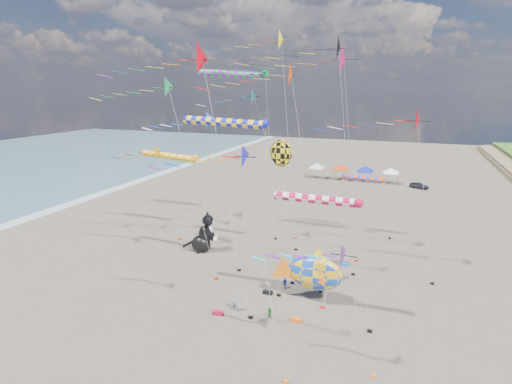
{
  "coord_description": "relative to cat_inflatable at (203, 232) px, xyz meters",
  "views": [
    {
      "loc": [
        11.42,
        -22.81,
        18.62
      ],
      "look_at": [
        -1.75,
        12.0,
        8.97
      ],
      "focal_mm": 28.0,
      "sensor_mm": 36.0,
      "label": 1
    }
  ],
  "objects": [
    {
      "name": "delta_kite_11",
      "position": [
        6.44,
        4.25,
        21.06
      ],
      "size": [
        12.48,
        2.45,
        25.0
      ],
      "color": "#FFF014",
      "rests_on": "ground"
    },
    {
      "name": "delta_kite_0",
      "position": [
        21.42,
        0.68,
        13.14
      ],
      "size": [
        12.18,
        2.66,
        17.13
      ],
      "color": "#C2020E",
      "rests_on": "ground"
    },
    {
      "name": "delta_kite_7",
      "position": [
        -0.69,
        -5.91,
        16.07
      ],
      "size": [
        12.71,
        2.1,
        19.89
      ],
      "color": "#189951",
      "rests_on": "ground"
    },
    {
      "name": "delta_kite_5",
      "position": [
        3.29,
        7.78,
        15.0
      ],
      "size": [
        11.84,
        1.9,
        18.74
      ],
      "color": "#1FCAD3",
      "rests_on": "ground"
    },
    {
      "name": "delta_kite_4",
      "position": [
        6.15,
        -11.24,
        18.26
      ],
      "size": [
        13.08,
        2.73,
        22.28
      ],
      "color": "red",
      "rests_on": "ground"
    },
    {
      "name": "child_blue",
      "position": [
        11.59,
        -5.26,
        -1.86
      ],
      "size": [
        0.61,
        0.66,
        1.09
      ],
      "primitive_type": "imported",
      "rotation": [
        0.0,
        0.0,
        0.88
      ],
      "color": "#2037A3",
      "rests_on": "ground"
    },
    {
      "name": "windsock_3",
      "position": [
        -5.87,
        3.52,
        8.02
      ],
      "size": [
        9.25,
        0.83,
        10.88
      ],
      "color": "orange",
      "rests_on": "ground"
    },
    {
      "name": "windsock_2",
      "position": [
        1.41,
        6.76,
        17.83
      ],
      "size": [
        10.31,
        0.95,
        20.77
      ],
      "color": "#198E46",
      "rests_on": "ground"
    },
    {
      "name": "delta_kite_8",
      "position": [
        13.67,
        -0.05,
        19.49
      ],
      "size": [
        12.35,
        2.47,
        23.43
      ],
      "color": "black",
      "rests_on": "ground"
    },
    {
      "name": "delta_kite_2",
      "position": [
        17.52,
        -14.93,
        6.16
      ],
      "size": [
        8.03,
        1.88,
        9.83
      ],
      "color": "#5C2089",
      "rests_on": "ground"
    },
    {
      "name": "fish_inflatable",
      "position": [
        14.67,
        -6.5,
        0.34
      ],
      "size": [
        6.57,
        2.76,
        5.23
      ],
      "color": "#1243B4",
      "rests_on": "ground"
    },
    {
      "name": "angelfish_kite",
      "position": [
        9.82,
        -2.05,
        10.05
      ],
      "size": [
        3.74,
        3.02,
        13.87
      ],
      "color": "yellow",
      "rests_on": "ground"
    },
    {
      "name": "child_green",
      "position": [
        11.9,
        -10.69,
        -1.91
      ],
      "size": [
        0.59,
        0.54,
        0.99
      ],
      "primitive_type": "imported",
      "rotation": [
        0.0,
        0.0,
        -0.42
      ],
      "color": "#238227",
      "rests_on": "ground"
    },
    {
      "name": "delta_kite_9",
      "position": [
        11.31,
        -4.74,
        17.06
      ],
      "size": [
        10.92,
        2.07,
        20.87
      ],
      "color": "red",
      "rests_on": "ground"
    },
    {
      "name": "delta_kite_6",
      "position": [
        1.08,
        -3.31,
        12.81
      ],
      "size": [
        11.37,
        1.88,
        16.55
      ],
      "color": "blue",
      "rests_on": "ground"
    },
    {
      "name": "ground",
      "position": [
        9.9,
        -15.98,
        -2.41
      ],
      "size": [
        260.0,
        260.0,
        0.0
      ],
      "primitive_type": "plane",
      "color": "brown",
      "rests_on": "ground"
    },
    {
      "name": "windsock_1",
      "position": [
        15.59,
        -9.72,
        7.98
      ],
      "size": [
        8.09,
        0.72,
        10.81
      ],
      "color": "#C40D3E",
      "rests_on": "ground"
    },
    {
      "name": "cat_inflatable",
      "position": [
        0.0,
        0.0,
        0.0
      ],
      "size": [
        3.96,
        2.89,
        4.81
      ],
      "primitive_type": null,
      "rotation": [
        0.0,
        0.0,
        0.35
      ],
      "color": "black",
      "rests_on": "ground"
    },
    {
      "name": "kite_bag_3",
      "position": [
        16.16,
        1.96,
        -2.26
      ],
      "size": [
        0.9,
        0.44,
        0.3
      ],
      "primitive_type": "cube",
      "color": "blue",
      "rests_on": "ground"
    },
    {
      "name": "delta_kite_3",
      "position": [
        13.35,
        3.52,
        18.91
      ],
      "size": [
        16.25,
        3.28,
        23.18
      ],
      "color": "#E30757",
      "rests_on": "ground"
    },
    {
      "name": "kite_bag_1",
      "position": [
        7.59,
        -11.64,
        -2.26
      ],
      "size": [
        0.9,
        0.44,
        0.3
      ],
      "primitive_type": "cube",
      "color": "red",
      "rests_on": "ground"
    },
    {
      "name": "tent_row",
      "position": [
        11.4,
        44.02,
        0.74
      ],
      "size": [
        19.2,
        4.2,
        3.8
      ],
      "color": "silver",
      "rests_on": "ground"
    },
    {
      "name": "parked_car",
      "position": [
        24.33,
        42.02,
        -1.81
      ],
      "size": [
        3.8,
        2.77,
        1.2
      ],
      "primitive_type": "imported",
      "rotation": [
        0.0,
        0.0,
        1.14
      ],
      "color": "#26262D",
      "rests_on": "ground"
    },
    {
      "name": "person_adult",
      "position": [
        8.74,
        -10.64,
        -1.62
      ],
      "size": [
        0.6,
        0.42,
        1.57
      ],
      "primitive_type": "imported",
      "rotation": [
        0.0,
        0.0,
        -0.07
      ],
      "color": "gray",
      "rests_on": "ground"
    },
    {
      "name": "windsock_4",
      "position": [
        16.75,
        12.07,
        5.17
      ],
      "size": [
        6.66,
        0.71,
        7.99
      ],
      "color": "#E54410",
      "rests_on": "ground"
    },
    {
      "name": "delta_kite_1",
      "position": [
        -9.38,
        2.28,
        8.3
      ],
      "size": [
        10.34,
        1.74,
        11.98
      ],
      "color": "#F79C09",
      "rests_on": "ground"
    },
    {
      "name": "windsock_0",
      "position": [
        6.54,
        -6.85,
        13.31
      ],
      "size": [
        9.45,
        0.79,
        16.18
      ],
      "color": "#1217B7",
      "rests_on": "ground"
    },
    {
      "name": "kite_bag_0",
      "position": [
        10.42,
        -6.84,
        -2.26
      ],
      "size": [
        0.9,
        0.44,
        0.3
      ],
      "primitive_type": "cube",
      "color": "black",
      "rests_on": "ground"
    },
    {
      "name": "delta_kite_10",
      "position": [
        10.96,
        -17.47,
        11.75
      ],
      "size": [
        9.74,
        1.67,
        15.43
      ],
      "color": "#1C1BCC",
      "rests_on": "ground"
    },
    {
      "name": "kite_bag_2",
      "position": [
        14.16,
        -10.3,
        -2.26
      ],
      "size": [
        0.9,
        0.44,
        0.3
      ],
      "primitive_type": "cube",
      "color": "orange",
      "rests_on": "ground"
    }
  ]
}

